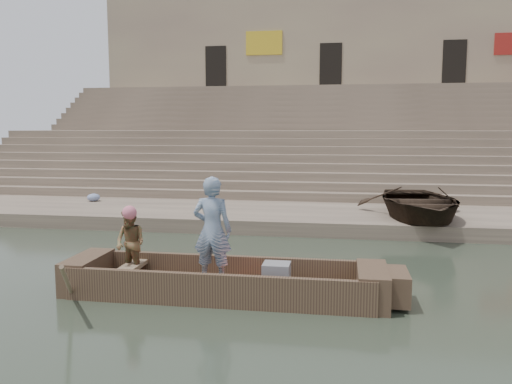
% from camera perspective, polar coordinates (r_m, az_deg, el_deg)
% --- Properties ---
extents(ground, '(120.00, 120.00, 0.00)m').
position_cam_1_polar(ground, '(8.23, 18.19, -14.06)').
color(ground, '#2C3729').
rests_on(ground, ground).
extents(lower_landing, '(32.00, 4.00, 0.40)m').
position_cam_1_polar(lower_landing, '(15.87, 13.86, -2.98)').
color(lower_landing, gray).
rests_on(lower_landing, ground).
extents(mid_landing, '(32.00, 3.00, 2.80)m').
position_cam_1_polar(mid_landing, '(23.17, 12.54, 3.17)').
color(mid_landing, gray).
rests_on(mid_landing, ground).
extents(upper_landing, '(32.00, 3.00, 5.20)m').
position_cam_1_polar(upper_landing, '(30.11, 11.88, 6.34)').
color(upper_landing, gray).
rests_on(upper_landing, ground).
extents(ghat_steps, '(32.00, 11.00, 5.20)m').
position_cam_1_polar(ghat_steps, '(24.83, 12.35, 4.35)').
color(ghat_steps, gray).
rests_on(ghat_steps, ground).
extents(building_wall, '(32.00, 5.07, 11.20)m').
position_cam_1_polar(building_wall, '(34.21, 11.73, 11.45)').
color(building_wall, tan).
rests_on(building_wall, ground).
extents(main_rowboat, '(5.00, 1.30, 0.22)m').
position_cam_1_polar(main_rowboat, '(9.21, -3.62, -10.68)').
color(main_rowboat, brown).
rests_on(main_rowboat, ground).
extents(rowboat_trim, '(6.04, 2.63, 1.91)m').
position_cam_1_polar(rowboat_trim, '(9.10, -2.34, -9.59)').
color(rowboat_trim, brown).
rests_on(rowboat_trim, ground).
extents(standing_man, '(0.71, 0.48, 1.88)m').
position_cam_1_polar(standing_man, '(8.99, -4.85, -4.22)').
color(standing_man, navy).
rests_on(standing_man, main_rowboat).
extents(rowing_man, '(0.73, 0.66, 1.24)m').
position_cam_1_polar(rowing_man, '(9.67, -13.71, -5.52)').
color(rowing_man, '#287A39').
rests_on(rowing_man, main_rowboat).
extents(television, '(0.46, 0.42, 0.40)m').
position_cam_1_polar(television, '(8.96, 2.21, -9.10)').
color(television, gray).
rests_on(television, main_rowboat).
extents(beached_rowboat, '(3.42, 4.55, 0.89)m').
position_cam_1_polar(beached_rowboat, '(15.16, 17.54, -1.09)').
color(beached_rowboat, '#2D2116').
rests_on(beached_rowboat, lower_landing).
extents(cloth_bundles, '(15.92, 1.23, 0.26)m').
position_cam_1_polar(cloth_bundles, '(16.39, 13.72, -1.48)').
color(cloth_bundles, '#3F5999').
rests_on(cloth_bundles, lower_landing).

